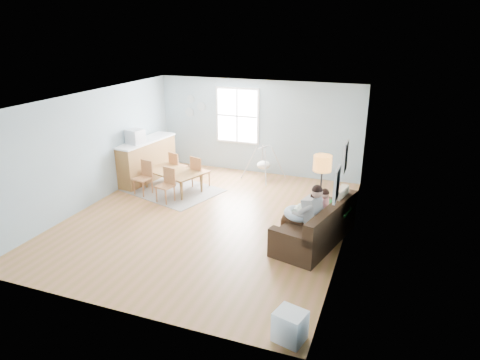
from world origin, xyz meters
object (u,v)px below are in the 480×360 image
at_px(chair_nw, 176,165).
at_px(dining_table, 173,181).
at_px(counter, 146,160).
at_px(toddler, 319,205).
at_px(storage_cube, 289,326).
at_px(chair_ne, 198,170).
at_px(floor_lamp, 322,170).
at_px(chair_sw, 145,175).
at_px(baby_swing, 264,164).
at_px(chair_se, 167,183).
at_px(monitor, 135,136).
at_px(sofa, 317,229).
at_px(father, 305,213).

bearing_deg(chair_nw, dining_table, -70.86).
bearing_deg(counter, toddler, -19.34).
relative_size(storage_cube, counter, 0.23).
bearing_deg(chair_nw, chair_ne, -17.29).
bearing_deg(floor_lamp, chair_sw, 169.65).
bearing_deg(baby_swing, toddler, -55.04).
height_order(chair_se, chair_nw, chair_se).
relative_size(chair_se, chair_nw, 1.00).
xyz_separation_m(counter, monitor, (-0.03, -0.39, 0.76)).
distance_m(sofa, father, 0.54).
xyz_separation_m(sofa, toddler, (-0.03, 0.22, 0.43)).
distance_m(toddler, chair_sw, 4.74).
relative_size(sofa, baby_swing, 1.91).
bearing_deg(storage_cube, chair_sw, 140.17).
xyz_separation_m(storage_cube, baby_swing, (-2.33, 6.20, 0.19)).
distance_m(dining_table, chair_se, 0.73).
xyz_separation_m(toddler, chair_ne, (-3.52, 1.72, -0.24)).
height_order(father, counter, father).
relative_size(toddler, baby_swing, 0.74).
bearing_deg(monitor, sofa, -17.43).
distance_m(monitor, baby_swing, 3.60).
relative_size(father, chair_ne, 1.53).
height_order(sofa, counter, counter).
bearing_deg(father, chair_se, 163.15).
bearing_deg(father, dining_table, 155.49).
relative_size(floor_lamp, chair_ne, 1.99).
relative_size(floor_lamp, dining_table, 1.14).
bearing_deg(father, counter, 155.35).
bearing_deg(chair_nw, toddler, -24.54).
bearing_deg(chair_ne, dining_table, -143.14).
bearing_deg(baby_swing, father, -61.08).
height_order(chair_sw, monitor, monitor).
xyz_separation_m(father, storage_cube, (0.39, -2.69, -0.50)).
bearing_deg(storage_cube, dining_table, 133.83).
xyz_separation_m(sofa, monitor, (-5.24, 1.64, 1.04)).
distance_m(chair_ne, baby_swing, 1.92).
height_order(sofa, chair_ne, chair_ne).
bearing_deg(counter, chair_nw, 9.85).
xyz_separation_m(chair_sw, chair_ne, (1.13, 0.84, 0.00)).
relative_size(floor_lamp, counter, 0.83).
distance_m(storage_cube, chair_nw, 6.85).
bearing_deg(floor_lamp, chair_se, 171.11).
relative_size(sofa, storage_cube, 4.72).
xyz_separation_m(sofa, chair_sw, (-4.67, 1.10, 0.19)).
relative_size(sofa, dining_table, 1.49).
xyz_separation_m(dining_table, chair_ne, (0.56, 0.42, 0.23)).
distance_m(father, chair_nw, 4.81).
distance_m(toddler, dining_table, 4.31).
height_order(floor_lamp, counter, floor_lamp).
distance_m(dining_table, baby_swing, 2.62).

